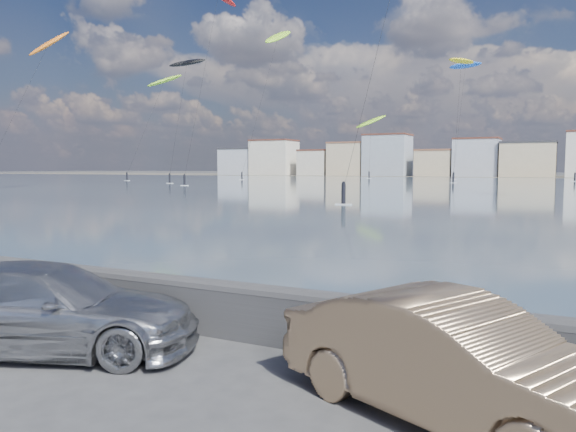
# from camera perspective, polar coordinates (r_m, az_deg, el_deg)

# --- Properties ---
(ground) EXTENTS (700.00, 700.00, 0.00)m
(ground) POSITION_cam_1_polar(r_m,az_deg,el_deg) (9.05, -18.00, -15.81)
(ground) COLOR #333335
(ground) RESTS_ON ground
(bay_water) EXTENTS (500.00, 177.00, 0.00)m
(bay_water) POSITION_cam_1_polar(r_m,az_deg,el_deg) (97.70, 23.17, 2.75)
(bay_water) COLOR #3C4C64
(bay_water) RESTS_ON ground
(far_shore_strip) EXTENTS (500.00, 60.00, 0.00)m
(far_shore_strip) POSITION_cam_1_polar(r_m,az_deg,el_deg) (206.08, 25.07, 3.66)
(far_shore_strip) COLOR #4C473D
(far_shore_strip) RESTS_ON ground
(seawall) EXTENTS (400.00, 0.36, 1.08)m
(seawall) POSITION_cam_1_polar(r_m,az_deg,el_deg) (10.86, -7.91, -8.87)
(seawall) COLOR #28282B
(seawall) RESTS_ON ground
(far_buildings) EXTENTS (240.79, 13.26, 14.60)m
(far_buildings) POSITION_cam_1_polar(r_m,az_deg,el_deg) (192.05, 25.40, 5.38)
(far_buildings) COLOR #B2B7C6
(far_buildings) RESTS_ON ground
(car_silver) EXTENTS (5.63, 3.98, 1.51)m
(car_silver) POSITION_cam_1_polar(r_m,az_deg,el_deg) (10.60, -23.36, -8.61)
(car_silver) COLOR #A1A3A8
(car_silver) RESTS_ON ground
(car_champagne) EXTENTS (5.00, 3.41, 1.56)m
(car_champagne) POSITION_cam_1_polar(r_m,az_deg,el_deg) (7.47, 16.48, -13.91)
(car_champagne) COLOR tan
(car_champagne) RESTS_ON ground
(kitesurfer_2) EXTENTS (8.97, 10.39, 18.61)m
(kitesurfer_2) POSITION_cam_1_polar(r_m,az_deg,el_deg) (164.46, 8.44, 9.42)
(kitesurfer_2) COLOR #8CD826
(kitesurfer_2) RESTS_ON ground
(kitesurfer_5) EXTENTS (8.72, 15.21, 31.24)m
(kitesurfer_5) POSITION_cam_1_polar(r_m,az_deg,el_deg) (159.51, 17.57, 14.22)
(kitesurfer_5) COLOR blue
(kitesurfer_5) RESTS_ON ground
(kitesurfer_9) EXTENTS (5.70, 20.23, 40.51)m
(kitesurfer_9) POSITION_cam_1_polar(r_m,az_deg,el_deg) (154.99, -1.06, 17.61)
(kitesurfer_9) COLOR #8CD826
(kitesurfer_9) RESTS_ON ground
(kitesurfer_11) EXTENTS (10.32, 13.24, 26.04)m
(kitesurfer_11) POSITION_cam_1_polar(r_m,az_deg,el_deg) (123.70, -10.25, 14.96)
(kitesurfer_11) COLOR black
(kitesurfer_11) RESTS_ON ground
(kitesurfer_14) EXTENTS (7.09, 18.08, 26.79)m
(kitesurfer_14) POSITION_cam_1_polar(r_m,az_deg,el_deg) (145.94, -12.46, 13.19)
(kitesurfer_14) COLOR #8CD826
(kitesurfer_14) RESTS_ON ground
(kitesurfer_15) EXTENTS (8.12, 19.13, 31.09)m
(kitesurfer_15) POSITION_cam_1_polar(r_m,az_deg,el_deg) (126.89, -23.18, 15.66)
(kitesurfer_15) COLOR orange
(kitesurfer_15) RESTS_ON ground
(kitesurfer_18) EXTENTS (5.85, 16.97, 26.43)m
(kitesurfer_18) POSITION_cam_1_polar(r_m,az_deg,el_deg) (130.00, 17.20, 14.61)
(kitesurfer_18) COLOR yellow
(kitesurfer_18) RESTS_ON ground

